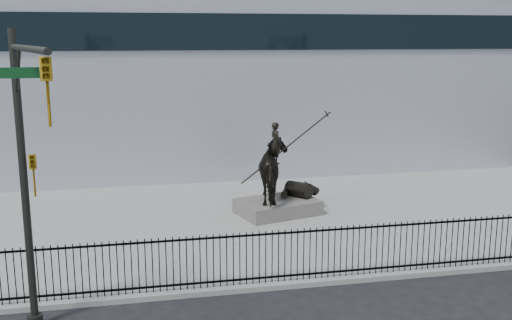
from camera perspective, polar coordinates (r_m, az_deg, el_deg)
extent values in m
plane|color=black|center=(16.09, 5.87, -13.43)|extent=(120.00, 120.00, 0.00)
cube|color=gray|center=(22.37, 0.42, -5.82)|extent=(30.00, 12.00, 0.15)
cube|color=#AFB5BF|center=(34.22, -4.24, 7.82)|extent=(44.00, 14.00, 9.00)
cube|color=black|center=(17.06, 4.60, -10.80)|extent=(22.00, 0.05, 0.05)
cube|color=black|center=(16.62, 4.67, -6.81)|extent=(22.00, 0.05, 0.05)
cube|color=black|center=(16.84, 4.63, -8.91)|extent=(22.00, 0.03, 1.50)
cube|color=#5A5752|center=(22.94, 2.05, -4.48)|extent=(3.33, 2.70, 0.54)
imported|color=black|center=(22.58, 2.08, -1.00)|extent=(2.51, 2.74, 2.31)
imported|color=black|center=(22.33, 1.90, 1.63)|extent=(0.51, 0.65, 1.56)
cylinder|color=black|center=(22.57, 2.80, 1.11)|extent=(3.59, 1.06, 2.35)
cylinder|color=black|center=(15.74, -20.28, -14.13)|extent=(0.36, 0.36, 0.30)
cylinder|color=black|center=(14.64, -21.21, -2.21)|extent=(0.18, 0.18, 7.00)
cylinder|color=black|center=(12.06, -21.05, 9.89)|extent=(1.47, 4.84, 0.12)
imported|color=gold|center=(9.91, -19.23, 6.12)|extent=(0.18, 0.22, 1.10)
imported|color=gold|center=(14.56, -20.41, -1.42)|extent=(0.16, 0.20, 1.00)
cube|color=#0C3F19|center=(13.03, -21.31, 7.75)|extent=(0.90, 0.03, 0.22)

